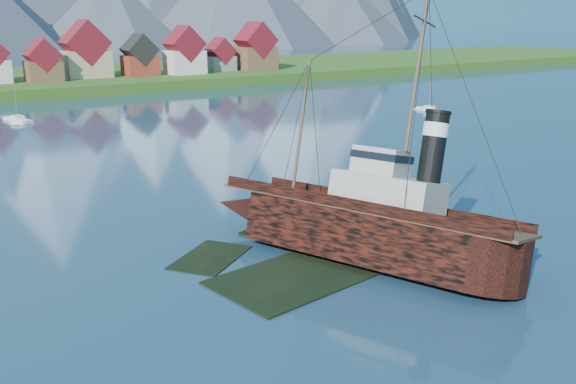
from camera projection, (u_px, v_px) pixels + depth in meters
ground at (326, 257)px, 59.75m from camera, size 1400.00×1400.00×0.00m
shoal at (327, 250)px, 62.52m from camera, size 31.71×21.24×1.14m
seawall at (16, 102)px, 165.14m from camera, size 600.00×2.50×2.00m
tugboat_wreck at (352, 222)px, 59.59m from camera, size 7.59×32.71×25.92m
sailboat_d at (429, 110)px, 149.05m from camera, size 3.36×8.06×10.69m
sailboat_e at (18, 120)px, 134.85m from camera, size 4.34×9.31×10.48m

